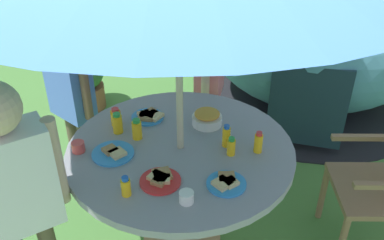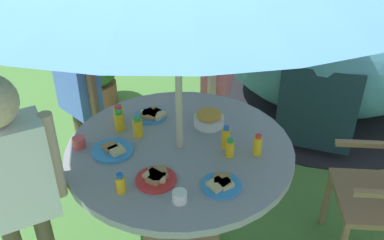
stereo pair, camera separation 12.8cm
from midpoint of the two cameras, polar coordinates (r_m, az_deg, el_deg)
garden_table at (r=2.42m, az=-3.01°, el=-5.85°), size 1.23×1.23×0.72m
dome_tent at (r=4.09m, az=15.28°, el=12.01°), size 2.48×2.48×1.51m
potted_plant at (r=4.11m, az=-14.93°, el=5.31°), size 0.39×0.39×0.58m
child_in_pink_shirt at (r=3.11m, az=1.18°, el=7.16°), size 0.24×0.40×1.21m
child_in_blue_shirt at (r=2.99m, az=-17.02°, el=4.35°), size 0.40×0.24×1.20m
child_in_white_shirt at (r=2.10m, az=-24.08°, el=-7.40°), size 0.35×0.40×1.35m
snack_bowl at (r=2.51m, az=0.54°, el=0.26°), size 0.17×0.17×0.09m
plate_center_front at (r=2.10m, az=2.77°, el=-8.25°), size 0.19×0.19×0.03m
plate_front_edge at (r=2.60m, az=-7.15°, el=0.52°), size 0.19×0.19×0.03m
plate_near_left at (r=2.34m, az=-11.87°, el=-4.28°), size 0.22×0.22×0.03m
plate_near_right at (r=2.13m, az=-5.91°, el=-7.79°), size 0.20×0.20×0.03m
juice_bottle_far_left at (r=2.30m, az=7.15°, el=-3.00°), size 0.05×0.05×0.12m
juice_bottle_far_right at (r=2.06m, az=-10.48°, el=-8.66°), size 0.05×0.05×0.11m
juice_bottle_center_back at (r=2.48m, az=-11.24°, el=-0.47°), size 0.06×0.06×0.13m
juice_bottle_mid_left at (r=2.56m, az=-11.39°, el=0.35°), size 0.06×0.06×0.11m
juice_bottle_mid_right at (r=2.41m, az=-8.77°, el=-1.27°), size 0.05×0.05×0.12m
juice_bottle_back_edge at (r=2.33m, az=2.97°, el=-2.19°), size 0.04×0.04×0.13m
juice_bottle_spot_a at (r=2.27m, az=3.57°, el=-3.55°), size 0.04×0.04×0.11m
cup_near at (r=2.40m, az=-16.22°, el=-3.43°), size 0.07×0.07×0.06m
cup_far at (r=2.00m, az=-2.58°, el=-10.14°), size 0.07×0.07×0.06m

